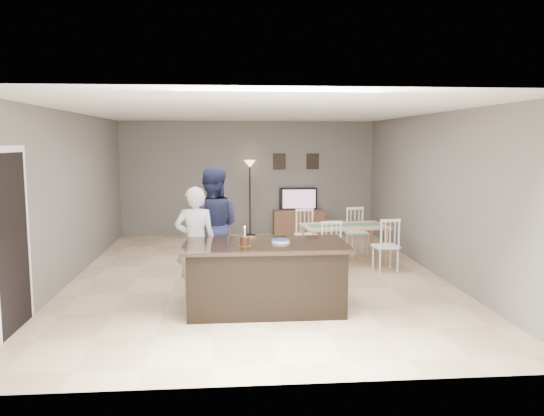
{
  "coord_description": "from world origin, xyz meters",
  "views": [
    {
      "loc": [
        -0.48,
        -8.61,
        2.23
      ],
      "look_at": [
        0.21,
        -0.3,
        1.18
      ],
      "focal_mm": 35.0,
      "sensor_mm": 36.0,
      "label": 1
    }
  ],
  "objects": [
    {
      "name": "dining_table",
      "position": [
        1.63,
        0.78,
        0.59
      ],
      "size": [
        1.64,
        1.87,
        0.92
      ],
      "rotation": [
        0.0,
        0.0,
        0.13
      ],
      "color": "tan",
      "rests_on": "floor"
    },
    {
      "name": "picture_frames",
      "position": [
        1.15,
        3.98,
        1.75
      ],
      "size": [
        1.1,
        0.02,
        0.38
      ],
      "color": "black",
      "rests_on": "room_shell"
    },
    {
      "name": "doorway",
      "position": [
        -2.99,
        -2.3,
        1.26
      ],
      "size": [
        0.0,
        2.1,
        2.65
      ],
      "color": "black",
      "rests_on": "floor"
    },
    {
      "name": "tv_screen_glow",
      "position": [
        1.2,
        3.76,
        0.87
      ],
      "size": [
        0.78,
        0.0,
        0.78
      ],
      "primitive_type": "plane",
      "rotation": [
        1.57,
        0.0,
        3.14
      ],
      "color": "orange",
      "rests_on": "tv_console"
    },
    {
      "name": "kitchen_island",
      "position": [
        0.0,
        -1.8,
        0.45
      ],
      "size": [
        2.15,
        1.1,
        0.9
      ],
      "color": "black",
      "rests_on": "floor"
    },
    {
      "name": "man",
      "position": [
        -0.73,
        -0.45,
        0.92
      ],
      "size": [
        0.99,
        0.82,
        1.84
      ],
      "primitive_type": "imported",
      "rotation": [
        0.0,
        0.0,
        2.99
      ],
      "color": "#1C1F3D",
      "rests_on": "floor"
    },
    {
      "name": "plate_stack",
      "position": [
        0.21,
        -1.76,
        0.92
      ],
      "size": [
        0.25,
        0.25,
        0.04
      ],
      "color": "white",
      "rests_on": "kitchen_island"
    },
    {
      "name": "tv_console",
      "position": [
        1.2,
        3.77,
        0.3
      ],
      "size": [
        1.2,
        0.4,
        0.6
      ],
      "primitive_type": "cube",
      "color": "brown",
      "rests_on": "floor"
    },
    {
      "name": "television",
      "position": [
        1.2,
        3.84,
        0.86
      ],
      "size": [
        0.91,
        0.12,
        0.53
      ],
      "primitive_type": "imported",
      "rotation": [
        0.0,
        0.0,
        3.14
      ],
      "color": "black",
      "rests_on": "tv_console"
    },
    {
      "name": "room_shell",
      "position": [
        0.0,
        0.0,
        1.68
      ],
      "size": [
        8.0,
        8.0,
        8.0
      ],
      "color": "slate",
      "rests_on": "floor"
    },
    {
      "name": "birthday_cake",
      "position": [
        -0.27,
        -1.94,
        0.96
      ],
      "size": [
        0.17,
        0.17,
        0.26
      ],
      "color": "gold",
      "rests_on": "kitchen_island"
    },
    {
      "name": "floor",
      "position": [
        0.0,
        0.0,
        0.0
      ],
      "size": [
        8.0,
        8.0,
        0.0
      ],
      "primitive_type": "plane",
      "color": "tan",
      "rests_on": "ground"
    },
    {
      "name": "floor_lamp",
      "position": [
        0.03,
        3.79,
        1.39
      ],
      "size": [
        0.27,
        0.27,
        1.79
      ],
      "color": "black",
      "rests_on": "floor"
    },
    {
      "name": "woman",
      "position": [
        -0.95,
        -1.11,
        0.8
      ],
      "size": [
        0.58,
        0.38,
        1.6
      ],
      "primitive_type": "imported",
      "rotation": [
        0.0,
        0.0,
        3.14
      ],
      "color": "silver",
      "rests_on": "floor"
    }
  ]
}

